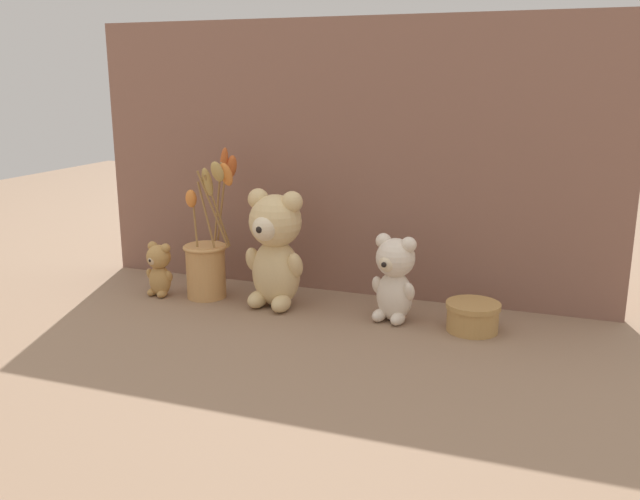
{
  "coord_description": "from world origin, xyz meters",
  "views": [
    {
      "loc": [
        0.44,
        -1.19,
        0.46
      ],
      "look_at": [
        0.0,
        0.02,
        0.13
      ],
      "focal_mm": 38.0,
      "sensor_mm": 36.0,
      "label": 1
    }
  ],
  "objects_px": {
    "teddy_bear_medium": "(394,277)",
    "teddy_bear_small": "(160,268)",
    "decorative_tin_tall": "(473,317)",
    "flower_vase": "(207,257)",
    "teddy_bear_large": "(275,247)"
  },
  "relations": [
    {
      "from": "teddy_bear_large",
      "to": "decorative_tin_tall",
      "type": "xyz_separation_m",
      "value": [
        0.4,
        -0.0,
        -0.1
      ]
    },
    {
      "from": "teddy_bear_medium",
      "to": "teddy_bear_small",
      "type": "xyz_separation_m",
      "value": [
        -0.51,
        -0.02,
        -0.03
      ]
    },
    {
      "from": "teddy_bear_large",
      "to": "flower_vase",
      "type": "height_order",
      "value": "flower_vase"
    },
    {
      "from": "teddy_bear_medium",
      "to": "teddy_bear_small",
      "type": "distance_m",
      "value": 0.51
    },
    {
      "from": "teddy_bear_medium",
      "to": "teddy_bear_small",
      "type": "relative_size",
      "value": 1.45
    },
    {
      "from": "teddy_bear_small",
      "to": "flower_vase",
      "type": "bearing_deg",
      "value": 11.94
    },
    {
      "from": "teddy_bear_large",
      "to": "flower_vase",
      "type": "xyz_separation_m",
      "value": [
        -0.16,
        0.0,
        -0.04
      ]
    },
    {
      "from": "teddy_bear_small",
      "to": "decorative_tin_tall",
      "type": "relative_size",
      "value": 1.16
    },
    {
      "from": "flower_vase",
      "to": "decorative_tin_tall",
      "type": "distance_m",
      "value": 0.56
    },
    {
      "from": "teddy_bear_small",
      "to": "flower_vase",
      "type": "xyz_separation_m",
      "value": [
        0.1,
        0.02,
        0.03
      ]
    },
    {
      "from": "decorative_tin_tall",
      "to": "teddy_bear_medium",
      "type": "bearing_deg",
      "value": 179.01
    },
    {
      "from": "teddy_bear_small",
      "to": "flower_vase",
      "type": "distance_m",
      "value": 0.11
    },
    {
      "from": "teddy_bear_large",
      "to": "teddy_bear_small",
      "type": "height_order",
      "value": "teddy_bear_large"
    },
    {
      "from": "teddy_bear_large",
      "to": "teddy_bear_medium",
      "type": "xyz_separation_m",
      "value": [
        0.25,
        -0.0,
        -0.04
      ]
    },
    {
      "from": "flower_vase",
      "to": "teddy_bear_medium",
      "type": "bearing_deg",
      "value": -0.67
    }
  ]
}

